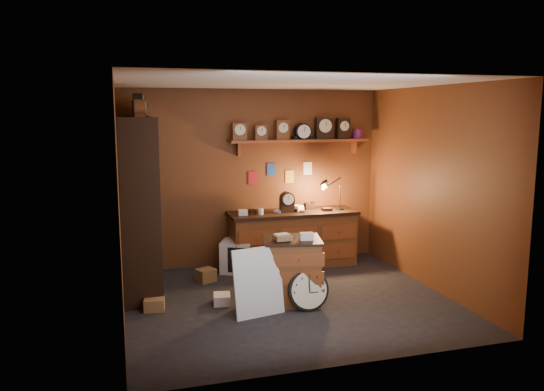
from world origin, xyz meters
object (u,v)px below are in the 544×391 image
Objects in this scene: low_cabinet at (292,268)px; shelving_unit at (136,197)px; workbench at (293,235)px; big_round_clock at (308,290)px.

shelving_unit is at bearing 162.83° from low_cabinet.
low_cabinet is (1.81, -1.04, -0.81)m from shelving_unit.
shelving_unit is at bearing -168.03° from workbench.
big_round_clock is (-0.41, -1.84, -0.23)m from workbench.
shelving_unit is 2.85× the size of low_cabinet.
big_round_clock is at bearing -34.97° from shelving_unit.
workbench is 1.90m from big_round_clock.
shelving_unit is 2.24m from low_cabinet.
shelving_unit reaches higher than big_round_clock.
shelving_unit reaches higher than workbench.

